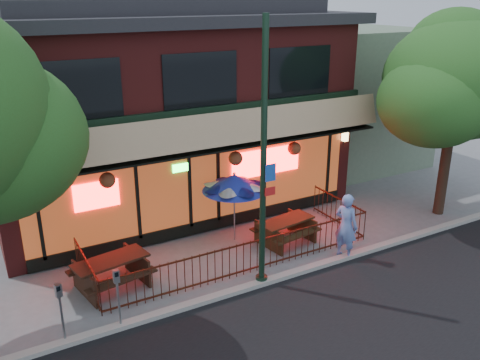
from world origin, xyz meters
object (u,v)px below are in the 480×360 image
object	(u,v)px
street_light	(263,174)
picnic_table_right	(286,227)
parking_meter_near	(117,289)
picnic_table_left	(111,269)
pedestrian	(346,226)
patio_umbrella	(234,183)
parking_meter_far	(60,304)
street_tree_right	(457,73)

from	to	relation	value
street_light	picnic_table_right	size ratio (longest dim) A/B	3.52
picnic_table_right	parking_meter_near	size ratio (longest dim) A/B	1.28
picnic_table_right	parking_meter_near	bearing A→B (deg)	-163.24
picnic_table_left	pedestrian	world-z (taller)	pedestrian
street_light	patio_umbrella	size ratio (longest dim) A/B	3.07
picnic_table_left	parking_meter_far	xyz separation A→B (m)	(-1.59, -1.77, 0.48)
pedestrian	street_light	bearing A→B (deg)	72.08
street_light	parking_meter_near	xyz separation A→B (m)	(-3.94, -0.08, -2.10)
patio_umbrella	parking_meter_far	distance (m)	6.42
picnic_table_right	picnic_table_left	bearing A→B (deg)	179.09
patio_umbrella	pedestrian	bearing A→B (deg)	-47.91
parking_meter_far	picnic_table_right	bearing A→B (deg)	13.32
street_light	picnic_table_right	world-z (taller)	street_light
picnic_table_left	parking_meter_near	bearing A→B (deg)	-100.24
parking_meter_far	pedestrian	bearing A→B (deg)	0.36
parking_meter_far	parking_meter_near	bearing A→B (deg)	-3.65
parking_meter_near	parking_meter_far	bearing A→B (deg)	176.35
street_light	picnic_table_right	xyz separation A→B (m)	(1.91, 1.69, -2.64)
picnic_table_left	picnic_table_right	distance (m)	5.52
patio_umbrella	pedestrian	world-z (taller)	patio_umbrella
picnic_table_right	pedestrian	xyz separation A→B (m)	(1.01, -1.63, 0.49)
parking_meter_far	patio_umbrella	bearing A→B (deg)	24.39
patio_umbrella	pedestrian	size ratio (longest dim) A/B	1.14
picnic_table_left	parking_meter_far	bearing A→B (deg)	-131.90
picnic_table_right	parking_meter_near	distance (m)	6.13
picnic_table_right	pedestrian	bearing A→B (deg)	-58.29
parking_meter_far	picnic_table_left	bearing A→B (deg)	48.10
street_tree_right	parking_meter_far	bearing A→B (deg)	-175.74
patio_umbrella	parking_meter_far	xyz separation A→B (m)	(-5.79, -2.62, -0.92)
street_light	parking_meter_near	size ratio (longest dim) A/B	4.52
picnic_table_right	patio_umbrella	xyz separation A→B (m)	(-1.32, 0.94, 1.44)
patio_umbrella	parking_meter_near	world-z (taller)	patio_umbrella
picnic_table_right	patio_umbrella	world-z (taller)	patio_umbrella
street_light	patio_umbrella	world-z (taller)	street_light
patio_umbrella	parking_meter_far	bearing A→B (deg)	-155.61
street_light	parking_meter_far	distance (m)	5.61
street_light	parking_meter_far	world-z (taller)	street_light
picnic_table_left	parking_meter_near	distance (m)	1.95
patio_umbrella	parking_meter_near	size ratio (longest dim) A/B	1.47
patio_umbrella	picnic_table_left	bearing A→B (deg)	-168.49
street_tree_right	patio_umbrella	bearing A→B (deg)	167.58
street_light	picnic_table_left	bearing A→B (deg)	153.80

